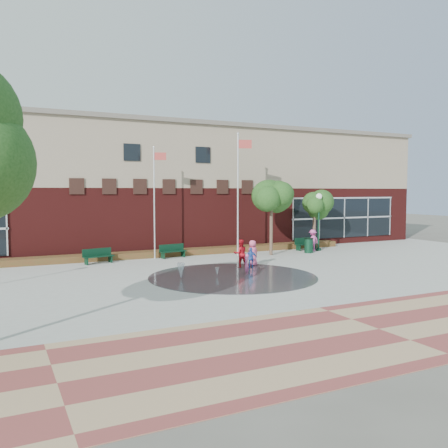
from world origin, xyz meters
name	(u,v)px	position (x,y,z in m)	size (l,w,h in m)	color
ground	(263,288)	(0.00, 0.00, 0.00)	(120.00, 120.00, 0.00)	#666056
plaza_concrete	(224,274)	(0.00, 4.00, 0.00)	(46.00, 18.00, 0.01)	#A8A8A0
paver_band	(379,329)	(0.00, -7.00, 0.00)	(46.00, 6.00, 0.01)	#933F3B
splash_pad	(233,277)	(0.00, 3.00, 0.00)	(8.40, 8.40, 0.01)	#383A3D
library_building	(147,186)	(0.00, 17.48, 4.64)	(44.40, 10.40, 9.20)	#531615
flower_bed	(174,256)	(0.00, 11.60, 0.00)	(26.00, 1.20, 0.40)	maroon
flagpole_left	(155,197)	(-1.56, 10.69, 3.94)	(0.80, 0.29, 7.08)	white
flagpole_right	(239,187)	(3.93, 9.88, 4.54)	(0.96, 0.37, 8.12)	white
lamp_right	(319,215)	(10.27, 9.58, 2.57)	(0.44, 0.44, 4.13)	#0D331F
bench_left	(98,259)	(-5.19, 10.28, 0.29)	(1.87, 0.90, 0.91)	#0D331F
bench_mid	(173,254)	(-0.40, 10.66, 0.29)	(1.81, 0.74, 0.89)	#0D331F
bench_right	(306,246)	(9.65, 10.20, 0.29)	(1.86, 0.71, 0.91)	#0D331F
trash_can	(309,245)	(8.90, 8.86, 0.53)	(0.63, 0.63, 1.04)	#0D331F
tree_mid	(271,200)	(5.96, 9.05, 3.71)	(3.02, 3.02, 5.09)	#4C382B
tree_small_right	(315,207)	(10.51, 10.41, 3.13)	(2.51, 2.51, 4.28)	#4C382B
water_jet_a	(181,280)	(-2.58, 3.47, 0.00)	(0.40, 0.40, 0.78)	white
water_jet_b	(217,277)	(-0.66, 3.45, 0.00)	(0.19, 0.19, 0.43)	white
child_splash	(246,265)	(0.89, 3.21, 0.54)	(0.39, 0.26, 1.07)	#E25AA1
adult_red	(240,254)	(1.69, 5.36, 0.80)	(0.78, 0.61, 1.60)	red
adult_pink	(253,253)	(2.62, 5.63, 0.74)	(0.73, 0.47, 1.49)	#EF5787
child_blue	(251,258)	(2.10, 4.88, 0.59)	(0.69, 0.29, 1.17)	blue
person_bench	(313,240)	(9.78, 9.60, 0.78)	(1.00, 0.58, 1.56)	#DA52A5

